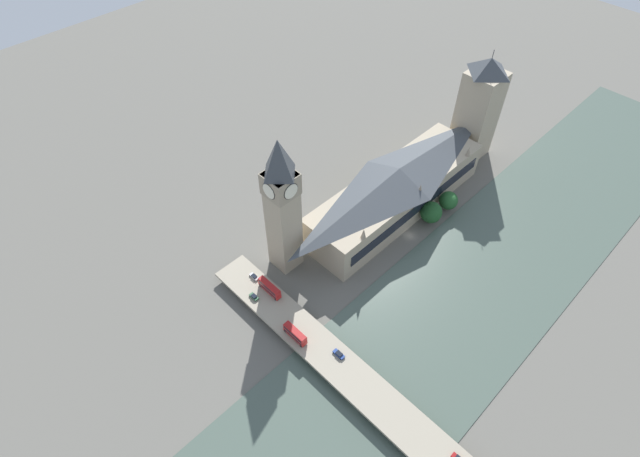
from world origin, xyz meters
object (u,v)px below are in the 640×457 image
(double_decker_bus_rear, at_px, (295,334))
(car_northbound_lead, at_px, (254,297))
(road_bridge, at_px, (369,393))
(double_decker_bus_lead, at_px, (270,288))
(parliament_hall, at_px, (397,189))
(victoria_tower, at_px, (478,109))
(car_northbound_mid, at_px, (254,277))
(car_southbound_lead, at_px, (339,354))
(clock_tower, at_px, (282,204))

(double_decker_bus_rear, relative_size, car_northbound_lead, 2.55)
(road_bridge, bearing_deg, car_northbound_lead, 3.23)
(double_decker_bus_lead, bearing_deg, car_northbound_lead, 70.86)
(parliament_hall, distance_m, victoria_tower, 62.00)
(car_northbound_mid, height_order, car_southbound_lead, car_southbound_lead)
(double_decker_bus_rear, bearing_deg, car_northbound_lead, -0.91)
(double_decker_bus_lead, xyz_separation_m, double_decker_bus_rear, (-22.12, 6.76, -0.07))
(double_decker_bus_rear, height_order, car_northbound_lead, double_decker_bus_rear)
(car_southbound_lead, bearing_deg, car_northbound_mid, -0.64)
(victoria_tower, bearing_deg, clock_tower, 84.20)
(double_decker_bus_lead, bearing_deg, victoria_tower, -90.99)
(clock_tower, xyz_separation_m, victoria_tower, (-11.95, -117.58, -7.78))
(parliament_hall, relative_size, car_southbound_lead, 20.83)
(road_bridge, bearing_deg, double_decker_bus_rear, 6.25)
(victoria_tower, bearing_deg, road_bridge, 110.99)
(double_decker_bus_lead, distance_m, car_northbound_mid, 9.94)
(double_decker_bus_lead, bearing_deg, car_northbound_mid, 0.22)
(clock_tower, bearing_deg, car_northbound_lead, 107.38)
(victoria_tower, relative_size, car_southbound_lead, 12.48)
(car_northbound_mid, distance_m, car_southbound_lead, 48.18)
(car_northbound_lead, bearing_deg, parliament_hall, -93.26)
(victoria_tower, xyz_separation_m, road_bridge, (-52.92, 137.97, -23.21))
(car_northbound_lead, xyz_separation_m, car_northbound_mid, (7.54, -6.34, -0.02))
(road_bridge, relative_size, car_northbound_mid, 35.82)
(double_decker_bus_rear, relative_size, car_northbound_mid, 2.37)
(double_decker_bus_rear, bearing_deg, car_northbound_mid, -11.91)
(clock_tower, xyz_separation_m, road_bridge, (-64.87, 20.38, -30.99))
(parliament_hall, bearing_deg, car_southbound_lead, 115.63)
(clock_tower, distance_m, road_bridge, 74.73)
(victoria_tower, distance_m, double_decker_bus_rear, 144.33)
(double_decker_bus_rear, bearing_deg, double_decker_bus_lead, -17.00)
(road_bridge, distance_m, car_southbound_lead, 17.10)
(double_decker_bus_lead, height_order, car_northbound_lead, double_decker_bus_lead)
(clock_tower, bearing_deg, road_bridge, 162.56)
(clock_tower, relative_size, double_decker_bus_rear, 6.28)
(parliament_hall, xyz_separation_m, double_decker_bus_lead, (2.40, 74.53, -5.28))
(victoria_tower, relative_size, road_bridge, 0.37)
(parliament_hall, xyz_separation_m, victoria_tower, (0.06, -60.30, 14.44))
(double_decker_bus_lead, xyz_separation_m, car_southbound_lead, (-38.43, 0.57, -1.92))
(double_decker_bus_lead, height_order, car_southbound_lead, double_decker_bus_lead)
(parliament_hall, xyz_separation_m, car_northbound_lead, (4.61, 80.91, -7.21))
(victoria_tower, height_order, double_decker_bus_rear, victoria_tower)
(parliament_hall, bearing_deg, car_northbound_lead, 86.74)
(road_bridge, bearing_deg, parliament_hall, -55.76)
(car_northbound_lead, distance_m, car_northbound_mid, 9.85)
(double_decker_bus_lead, relative_size, double_decker_bus_rear, 1.08)
(clock_tower, relative_size, car_northbound_lead, 16.03)
(victoria_tower, xyz_separation_m, car_northbound_lead, (4.55, 141.21, -21.65))
(car_northbound_mid, bearing_deg, car_northbound_lead, 139.94)
(parliament_hall, bearing_deg, double_decker_bus_lead, 88.16)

